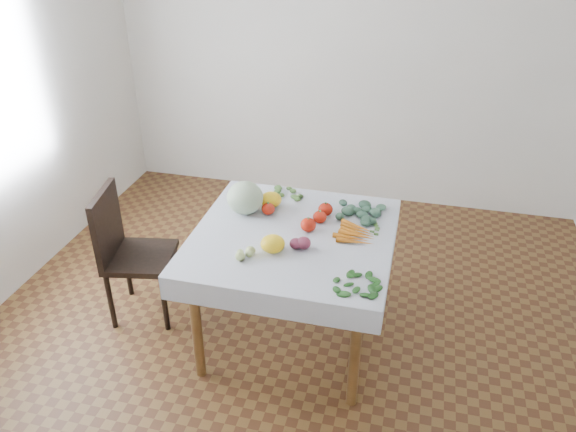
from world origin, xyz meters
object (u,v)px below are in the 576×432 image
(table, at_px, (293,249))
(chair, at_px, (126,246))
(cabbage, at_px, (245,198))
(heirloom_back, at_px, (271,200))
(carrot_bunch, at_px, (355,234))

(table, distance_m, chair, 1.08)
(table, xyz_separation_m, cabbage, (-0.34, 0.18, 0.20))
(cabbage, bearing_deg, heirloom_back, 39.65)
(table, height_order, carrot_bunch, carrot_bunch)
(chair, distance_m, cabbage, 0.83)
(cabbage, height_order, carrot_bunch, cabbage)
(carrot_bunch, bearing_deg, cabbage, 170.61)
(carrot_bunch, bearing_deg, chair, -177.02)
(table, relative_size, chair, 1.12)
(table, relative_size, carrot_bunch, 4.14)
(table, bearing_deg, chair, -179.51)
(chair, bearing_deg, heirloom_back, 18.73)
(table, xyz_separation_m, carrot_bunch, (0.34, 0.06, 0.12))
(table, bearing_deg, heirloom_back, 126.10)
(chair, bearing_deg, carrot_bunch, 2.98)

